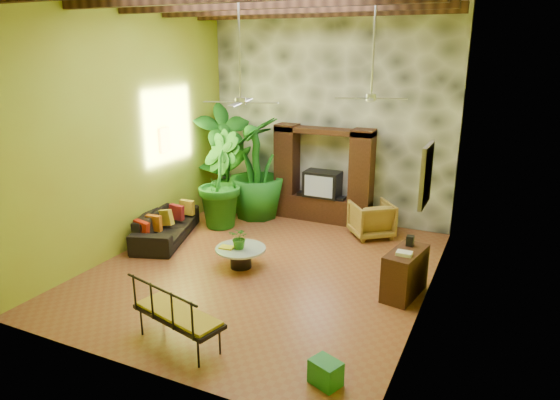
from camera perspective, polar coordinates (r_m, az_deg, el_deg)
The scene contains 22 objects.
ground at distance 9.67m, azimuth -1.86°, elevation -7.82°, with size 7.00×7.00×0.00m, color brown.
back_wall at distance 12.10m, azimuth 5.70°, elevation 9.52°, with size 6.00×0.02×5.00m, color #9E9A23.
left_wall at distance 10.61m, azimuth -16.71°, elevation 7.85°, with size 0.02×7.00×5.00m, color #9E9A23.
right_wall at distance 8.02m, azimuth 17.49°, elevation 5.01°, with size 0.02×7.00×5.00m, color #9E9A23.
stone_accent_wall at distance 12.04m, azimuth 5.60°, elevation 9.49°, with size 5.98×0.10×4.98m, color #3A3D41.
ceiling_beams at distance 8.81m, azimuth -2.18°, elevation 21.69°, with size 5.95×5.36×0.22m.
entertainment_center at distance 12.06m, azimuth 4.90°, elevation 2.08°, with size 2.40×0.55×2.30m.
ceiling_fan_front at distance 8.55m, azimuth -4.56°, elevation 12.55°, with size 1.28×1.28×1.86m.
ceiling_fan_back at distance 9.34m, azimuth 10.42°, elevation 12.70°, with size 1.28×1.28×1.86m.
wall_art_mask at distance 11.41m, azimuth -13.06°, elevation 6.68°, with size 0.06×0.32×0.55m, color yellow.
wall_art_painting at distance 7.49m, azimuth 16.37°, elevation 2.71°, with size 0.06×0.70×0.90m, color #2B5C9E.
sofa at distance 11.26m, azimuth -12.88°, elevation -2.79°, with size 2.24×0.88×0.65m, color black.
wicker_armchair at distance 11.31m, azimuth 10.40°, elevation -2.18°, with size 0.85×0.87×0.80m, color olive.
tall_plant_a at distance 12.55m, azimuth -6.31°, elevation 4.61°, with size 1.46×0.99×2.77m, color #165617.
tall_plant_b at distance 11.71m, azimuth -7.03°, elevation 2.32°, with size 1.23×0.99×2.23m, color #1C681B.
tall_plant_c at distance 12.21m, azimuth -2.73°, elevation 3.66°, with size 1.39×1.39×2.49m, color #1B671B.
coffee_table at distance 9.65m, azimuth -4.51°, elevation -6.25°, with size 0.97×0.97×0.40m.
centerpiece_plant at distance 9.49m, azimuth -4.61°, elevation -4.33°, with size 0.38×0.33×0.43m, color #28651A.
yellow_tray at distance 9.60m, azimuth -6.11°, elevation -5.40°, with size 0.27×0.19×0.03m, color gold.
iron_bench at distance 7.23m, azimuth -11.95°, elevation -12.51°, with size 1.53×0.87×0.57m.
side_console at distance 8.79m, azimuth 14.08°, elevation -8.10°, with size 0.46×1.01×0.81m, color #3A1D12.
green_bin at distance 6.63m, azimuth 5.24°, elevation -19.05°, with size 0.38×0.28×0.33m, color #1C6B23.
Camera 1 is at (4.03, -7.80, 4.06)m, focal length 32.00 mm.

